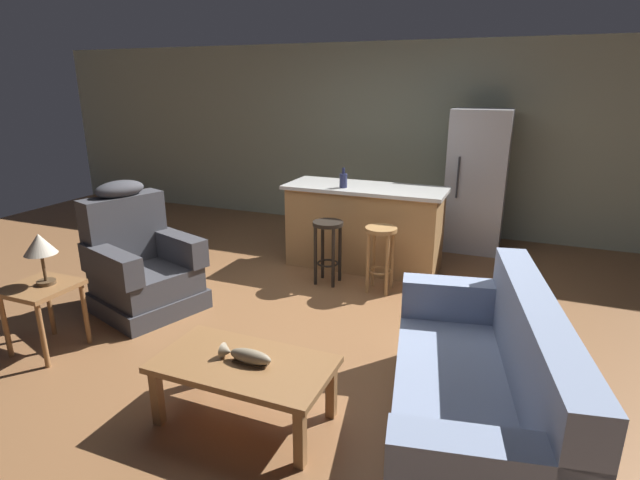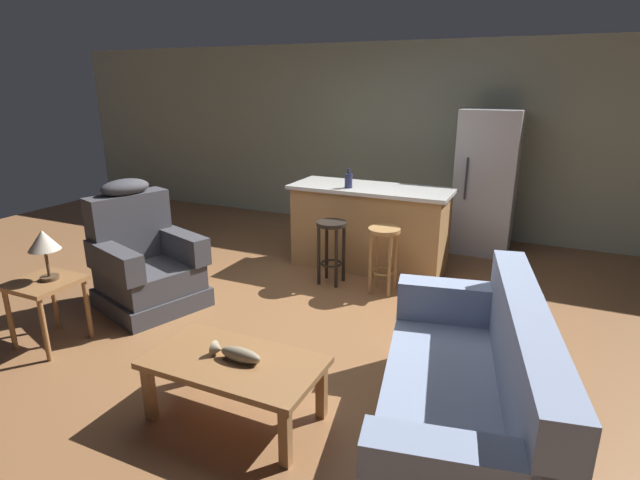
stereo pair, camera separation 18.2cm
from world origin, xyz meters
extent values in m
plane|color=brown|center=(0.00, 0.00, 0.00)|extent=(12.00, 12.00, 0.00)
cube|color=#9EA88E|center=(0.00, 3.12, 1.30)|extent=(12.00, 0.05, 2.60)
cube|color=olive|center=(0.16, -1.61, 0.40)|extent=(1.10, 0.60, 0.04)
cube|color=olive|center=(-0.33, -1.85, 0.19)|extent=(0.06, 0.06, 0.38)
cube|color=olive|center=(0.65, -1.85, 0.19)|extent=(0.06, 0.06, 0.38)
cube|color=olive|center=(-0.33, -1.37, 0.19)|extent=(0.06, 0.06, 0.38)
cube|color=olive|center=(0.65, -1.37, 0.19)|extent=(0.06, 0.06, 0.38)
cube|color=#4C3823|center=(0.21, -1.61, 0.43)|extent=(0.22, 0.07, 0.01)
ellipsoid|color=gray|center=(0.21, -1.61, 0.46)|extent=(0.28, 0.09, 0.09)
cone|color=gray|center=(0.04, -1.61, 0.46)|extent=(0.06, 0.10, 0.10)
cube|color=#8493B2|center=(1.47, -1.31, 0.10)|extent=(1.19, 2.03, 0.20)
cube|color=#8493B2|center=(1.47, -1.31, 0.31)|extent=(1.19, 2.03, 0.22)
cube|color=#8493B2|center=(1.79, -1.25, 0.68)|extent=(0.56, 1.90, 0.52)
cube|color=#8493B2|center=(1.64, -2.14, 0.56)|extent=(0.86, 0.36, 0.28)
cube|color=#8493B2|center=(1.31, -0.47, 0.56)|extent=(0.86, 0.36, 0.28)
cube|color=#3D3D42|center=(-1.53, -0.54, 0.09)|extent=(1.06, 1.06, 0.18)
cube|color=#3D3D42|center=(-1.53, -0.54, 0.30)|extent=(1.00, 0.97, 0.24)
cube|color=#3D3D42|center=(-1.81, -0.45, 0.74)|extent=(0.47, 0.79, 0.64)
ellipsoid|color=#3D3D42|center=(-1.81, -0.45, 1.12)|extent=(0.40, 0.52, 0.16)
cube|color=#3D3D42|center=(-1.40, -0.24, 0.55)|extent=(0.81, 0.42, 0.26)
cube|color=#3D3D42|center=(-1.61, -0.86, 0.55)|extent=(0.81, 0.42, 0.26)
cube|color=olive|center=(-1.75, -1.45, 0.54)|extent=(0.48, 0.48, 0.04)
cylinder|color=olive|center=(-1.95, -1.65, 0.26)|extent=(0.04, 0.04, 0.52)
cylinder|color=olive|center=(-1.55, -1.65, 0.26)|extent=(0.04, 0.04, 0.52)
cylinder|color=olive|center=(-1.95, -1.25, 0.26)|extent=(0.04, 0.04, 0.52)
cylinder|color=olive|center=(-1.55, -1.25, 0.26)|extent=(0.04, 0.04, 0.52)
cylinder|color=#4C3823|center=(-1.72, -1.41, 0.58)|extent=(0.14, 0.14, 0.03)
cylinder|color=#4C3823|center=(-1.72, -1.41, 0.70)|extent=(0.02, 0.02, 0.22)
cone|color=#BCB29E|center=(-1.72, -1.41, 0.89)|extent=(0.24, 0.24, 0.16)
cube|color=#AD7F4C|center=(0.00, 1.35, 0.45)|extent=(1.71, 0.63, 0.91)
cube|color=silver|center=(0.00, 1.35, 0.93)|extent=(1.80, 0.70, 0.04)
cylinder|color=black|center=(-0.20, 0.72, 0.66)|extent=(0.32, 0.32, 0.04)
torus|color=black|center=(-0.20, 0.72, 0.22)|extent=(0.23, 0.23, 0.02)
cylinder|color=black|center=(-0.30, 0.62, 0.32)|extent=(0.04, 0.04, 0.64)
cylinder|color=black|center=(-0.10, 0.62, 0.32)|extent=(0.04, 0.04, 0.64)
cylinder|color=black|center=(-0.30, 0.82, 0.32)|extent=(0.04, 0.04, 0.64)
cylinder|color=black|center=(-0.10, 0.82, 0.32)|extent=(0.04, 0.04, 0.64)
cylinder|color=#A87A47|center=(0.37, 0.72, 0.66)|extent=(0.32, 0.32, 0.04)
torus|color=#A87A47|center=(0.37, 0.72, 0.22)|extent=(0.23, 0.23, 0.02)
cylinder|color=#A87A47|center=(0.27, 0.62, 0.32)|extent=(0.04, 0.04, 0.64)
cylinder|color=#A87A47|center=(0.47, 0.62, 0.32)|extent=(0.04, 0.04, 0.64)
cylinder|color=#A87A47|center=(0.27, 0.82, 0.32)|extent=(0.04, 0.04, 0.64)
cylinder|color=#A87A47|center=(0.47, 0.82, 0.32)|extent=(0.04, 0.04, 0.64)
cube|color=#B7B7BC|center=(1.09, 2.55, 0.88)|extent=(0.70, 0.66, 1.76)
cylinder|color=#333338|center=(0.90, 2.20, 0.97)|extent=(0.02, 0.02, 0.50)
cylinder|color=#23284C|center=(-0.21, 1.19, 1.03)|extent=(0.09, 0.09, 0.15)
cylinder|color=#23284C|center=(-0.21, 1.19, 1.14)|extent=(0.03, 0.03, 0.07)
camera|label=1|loc=(1.63, -3.93, 2.06)|focal=28.00mm
camera|label=2|loc=(1.79, -3.86, 2.06)|focal=28.00mm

